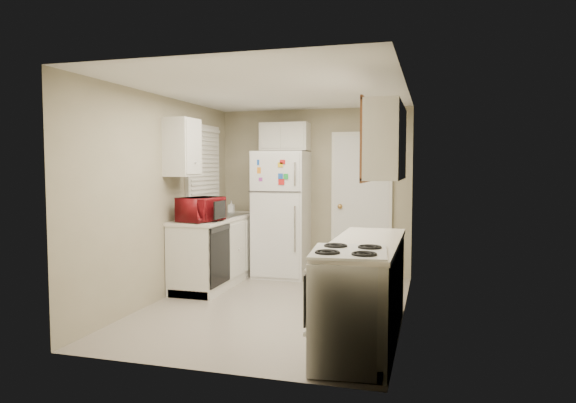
# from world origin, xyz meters

# --- Properties ---
(floor) EXTENTS (3.80, 3.80, 0.00)m
(floor) POSITION_xyz_m (0.00, 0.00, 0.00)
(floor) COLOR #A99F93
(floor) RESTS_ON ground
(ceiling) EXTENTS (3.80, 3.80, 0.00)m
(ceiling) POSITION_xyz_m (0.00, 0.00, 2.40)
(ceiling) COLOR white
(ceiling) RESTS_ON floor
(wall_left) EXTENTS (3.80, 3.80, 0.00)m
(wall_left) POSITION_xyz_m (-1.40, 0.00, 1.20)
(wall_left) COLOR #9F977D
(wall_left) RESTS_ON floor
(wall_right) EXTENTS (3.80, 3.80, 0.00)m
(wall_right) POSITION_xyz_m (1.40, 0.00, 1.20)
(wall_right) COLOR #9F977D
(wall_right) RESTS_ON floor
(wall_back) EXTENTS (2.80, 2.80, 0.00)m
(wall_back) POSITION_xyz_m (0.00, 1.90, 1.20)
(wall_back) COLOR #9F977D
(wall_back) RESTS_ON floor
(wall_front) EXTENTS (2.80, 2.80, 0.00)m
(wall_front) POSITION_xyz_m (0.00, -1.90, 1.20)
(wall_front) COLOR #9F977D
(wall_front) RESTS_ON floor
(left_counter) EXTENTS (0.60, 1.80, 0.90)m
(left_counter) POSITION_xyz_m (-1.10, 0.90, 0.45)
(left_counter) COLOR silver
(left_counter) RESTS_ON floor
(dishwasher) EXTENTS (0.03, 0.58, 0.72)m
(dishwasher) POSITION_xyz_m (-0.81, 0.30, 0.49)
(dishwasher) COLOR black
(dishwasher) RESTS_ON floor
(sink) EXTENTS (0.54, 0.74, 0.16)m
(sink) POSITION_xyz_m (-1.10, 1.05, 0.86)
(sink) COLOR gray
(sink) RESTS_ON left_counter
(microwave) EXTENTS (0.59, 0.42, 0.36)m
(microwave) POSITION_xyz_m (-1.04, 0.28, 1.05)
(microwave) COLOR maroon
(microwave) RESTS_ON left_counter
(soap_bottle) EXTENTS (0.08, 0.08, 0.17)m
(soap_bottle) POSITION_xyz_m (-1.15, 1.52, 1.00)
(soap_bottle) COLOR silver
(soap_bottle) RESTS_ON left_counter
(window_blinds) EXTENTS (0.10, 0.98, 1.08)m
(window_blinds) POSITION_xyz_m (-1.36, 1.05, 1.60)
(window_blinds) COLOR silver
(window_blinds) RESTS_ON wall_left
(upper_cabinet_left) EXTENTS (0.30, 0.45, 0.70)m
(upper_cabinet_left) POSITION_xyz_m (-1.25, 0.22, 1.80)
(upper_cabinet_left) COLOR silver
(upper_cabinet_left) RESTS_ON wall_left
(refrigerator) EXTENTS (0.76, 0.74, 1.78)m
(refrigerator) POSITION_xyz_m (-0.40, 1.59, 0.89)
(refrigerator) COLOR silver
(refrigerator) RESTS_ON floor
(cabinet_over_fridge) EXTENTS (0.70, 0.30, 0.40)m
(cabinet_over_fridge) POSITION_xyz_m (-0.40, 1.75, 2.00)
(cabinet_over_fridge) COLOR silver
(cabinet_over_fridge) RESTS_ON wall_back
(interior_door) EXTENTS (0.86, 0.06, 2.08)m
(interior_door) POSITION_xyz_m (0.70, 1.86, 1.02)
(interior_door) COLOR silver
(interior_door) RESTS_ON floor
(right_counter) EXTENTS (0.60, 2.00, 0.90)m
(right_counter) POSITION_xyz_m (1.10, -0.80, 0.45)
(right_counter) COLOR silver
(right_counter) RESTS_ON floor
(stove) EXTENTS (0.65, 0.77, 0.87)m
(stove) POSITION_xyz_m (1.06, -1.46, 0.44)
(stove) COLOR silver
(stove) RESTS_ON floor
(upper_cabinet_right) EXTENTS (0.30, 1.20, 0.70)m
(upper_cabinet_right) POSITION_xyz_m (1.25, -0.50, 1.80)
(upper_cabinet_right) COLOR silver
(upper_cabinet_right) RESTS_ON wall_right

